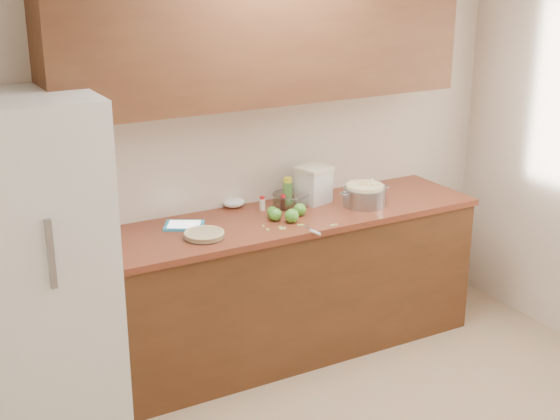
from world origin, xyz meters
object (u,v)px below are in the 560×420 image
pie (204,235)px  colander (365,195)px  tablet (184,225)px  flour_canister (314,184)px

pie → colander: (1.13, 0.04, 0.05)m
colander → pie: bearing=-177.8°
tablet → pie: bearing=-53.0°
pie → tablet: pie is taller
flour_canister → tablet: 0.92m
colander → flour_canister: size_ratio=1.56×
flour_canister → colander: bearing=-41.3°
pie → tablet: size_ratio=0.85×
colander → flour_canister: flour_canister is taller
flour_canister → tablet: bearing=-178.1°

